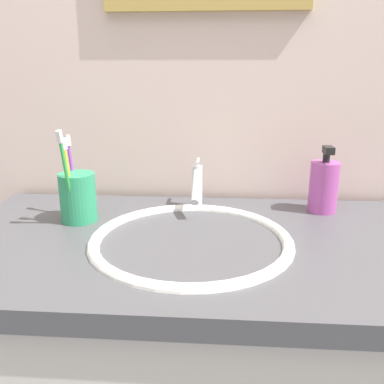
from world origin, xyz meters
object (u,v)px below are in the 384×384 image
(faucet, at_px, (197,185))
(toothbrush_purple, at_px, (72,170))
(toothbrush_green, at_px, (66,173))
(toothbrush_cup, at_px, (78,197))
(soap_dispenser, at_px, (324,186))
(toothbrush_yellow, at_px, (69,175))

(faucet, height_order, toothbrush_purple, toothbrush_purple)
(toothbrush_green, bearing_deg, toothbrush_cup, 84.99)
(toothbrush_purple, bearing_deg, toothbrush_cup, -56.40)
(toothbrush_cup, height_order, soap_dispenser, soap_dispenser)
(faucet, distance_m, toothbrush_cup, 0.27)
(toothbrush_purple, bearing_deg, faucet, 13.46)
(toothbrush_yellow, xyz_separation_m, soap_dispenser, (0.55, 0.13, -0.05))
(toothbrush_green, height_order, soap_dispenser, toothbrush_green)
(faucet, relative_size, toothbrush_green, 0.70)
(toothbrush_cup, distance_m, toothbrush_yellow, 0.06)
(toothbrush_cup, xyz_separation_m, toothbrush_green, (-0.00, -0.04, 0.07))
(toothbrush_cup, xyz_separation_m, soap_dispenser, (0.55, 0.10, 0.01))
(toothbrush_cup, height_order, toothbrush_green, toothbrush_green)
(soap_dispenser, bearing_deg, toothbrush_green, -165.28)
(faucet, relative_size, soap_dispenser, 0.91)
(toothbrush_green, bearing_deg, faucet, 28.22)
(toothbrush_cup, bearing_deg, faucet, 20.36)
(toothbrush_yellow, bearing_deg, toothbrush_cup, 75.54)
(faucet, xyz_separation_m, toothbrush_yellow, (-0.26, -0.12, 0.05))
(toothbrush_cup, relative_size, soap_dispenser, 0.68)
(faucet, xyz_separation_m, toothbrush_purple, (-0.27, -0.07, 0.05))
(faucet, height_order, toothbrush_yellow, toothbrush_yellow)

